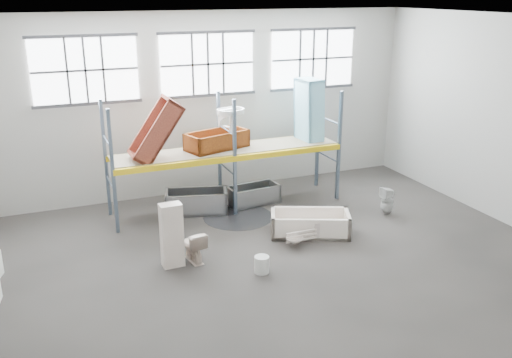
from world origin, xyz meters
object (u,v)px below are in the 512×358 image
toilet_white (387,201)px  steel_tub_right (253,195)px  cistern_tall (172,235)px  blue_tub_upright (309,111)px  steel_tub_left (196,202)px  bucket (262,264)px  toilet_beige (193,246)px  bathtub_beige (310,224)px  rust_tub_flat (217,140)px

toilet_white → steel_tub_right: (-2.91, 2.00, -0.11)m
cistern_tall → blue_tub_upright: blue_tub_upright is taller
steel_tub_left → steel_tub_right: size_ratio=1.15×
steel_tub_right → bucket: steel_tub_right is taller
toilet_white → cistern_tall: bearing=-84.8°
steel_tub_right → bucket: 3.92m
cistern_tall → steel_tub_left: 3.01m
toilet_white → toilet_beige: bearing=-84.7°
cistern_tall → bathtub_beige: bearing=3.8°
bathtub_beige → bucket: (-1.79, -1.31, -0.09)m
bathtub_beige → bucket: 2.22m
toilet_beige → steel_tub_right: toilet_beige is taller
cistern_tall → steel_tub_left: cistern_tall is taller
rust_tub_flat → blue_tub_upright: (2.62, -0.06, 0.57)m
bathtub_beige → cistern_tall: size_ratio=1.33×
blue_tub_upright → bucket: blue_tub_upright is taller
steel_tub_left → rust_tub_flat: 1.68m
bathtub_beige → toilet_white: size_ratio=2.55×
toilet_beige → cistern_tall: (-0.46, -0.04, 0.34)m
steel_tub_right → rust_tub_flat: 1.84m
toilet_white → steel_tub_right: 3.53m
steel_tub_right → blue_tub_upright: size_ratio=0.79×
toilet_beige → cistern_tall: cistern_tall is taller
bathtub_beige → bucket: bearing=-120.5°
bathtub_beige → blue_tub_upright: size_ratio=1.06×
steel_tub_left → blue_tub_upright: blue_tub_upright is taller
steel_tub_left → toilet_beige: bearing=-107.8°
steel_tub_right → blue_tub_upright: 2.73m
cistern_tall → toilet_white: 5.88m
blue_tub_upright → bathtub_beige: bearing=-115.7°
steel_tub_right → blue_tub_upright: (1.69, 0.13, 2.14)m
cistern_tall → blue_tub_upright: bearing=29.9°
toilet_white → steel_tub_left: 4.94m
bathtub_beige → cistern_tall: bearing=-151.4°
rust_tub_flat → blue_tub_upright: 2.69m
bathtub_beige → blue_tub_upright: 3.50m
steel_tub_left → rust_tub_flat: rust_tub_flat is taller
toilet_white → steel_tub_left: toilet_white is taller
toilet_beige → blue_tub_upright: (4.14, 2.79, 2.05)m
steel_tub_right → rust_tub_flat: rust_tub_flat is taller
rust_tub_flat → bucket: bearing=-95.5°
bucket → toilet_beige: bearing=137.8°
bucket → rust_tub_flat: bearing=84.5°
cistern_tall → steel_tub_right: (2.92, 2.70, -0.44)m
toilet_beige → rust_tub_flat: (1.52, 2.85, 1.47)m
toilet_beige → rust_tub_flat: rust_tub_flat is taller
toilet_beige → bucket: (1.14, -1.03, -0.17)m
rust_tub_flat → bathtub_beige: bearing=-61.1°
bucket → blue_tub_upright: bearing=51.9°
steel_tub_right → toilet_beige: bearing=-132.7°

